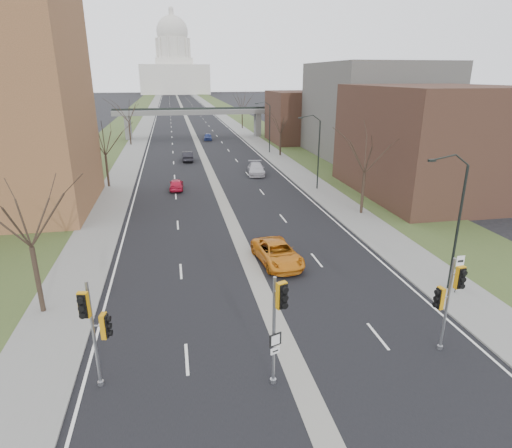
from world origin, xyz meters
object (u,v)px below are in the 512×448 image
object	(u,v)px
car_right_mid	(256,169)
speed_limit_sign	(459,267)
car_right_far	(208,137)
car_left_near	(176,184)
car_right_near	(277,253)
car_left_far	(187,156)
signal_pole_left	(94,322)
signal_pole_median	(278,314)
signal_pole_right	(449,293)

from	to	relation	value
car_right_mid	speed_limit_sign	bearing A→B (deg)	-73.69
car_right_far	car_left_near	bearing A→B (deg)	-95.72
car_left_near	car_right_mid	xyz separation A→B (m)	(11.00, 6.45, 0.12)
car_right_near	car_right_mid	bearing A→B (deg)	75.41
speed_limit_sign	car_left_near	world-z (taller)	speed_limit_sign
car_left_far	signal_pole_left	bearing A→B (deg)	82.69
signal_pole_left	speed_limit_sign	distance (m)	21.14
signal_pole_left	signal_pole_median	distance (m)	7.66
signal_pole_right	car_right_mid	bearing A→B (deg)	86.08
signal_pole_median	car_right_near	size ratio (longest dim) A/B	0.93
signal_pole_right	car_right_near	xyz separation A→B (m)	(-5.42, 11.93, -2.48)
signal_pole_left	signal_pole_right	xyz separation A→B (m)	(16.10, -0.48, -0.08)
car_left_near	car_right_far	bearing A→B (deg)	-97.37
car_left_far	car_right_far	world-z (taller)	car_left_far
car_left_far	car_right_far	xyz separation A→B (m)	(5.26, 22.71, -0.06)
speed_limit_sign	car_right_mid	distance (m)	36.59
signal_pole_right	car_left_near	distance (m)	37.04
speed_limit_sign	car_right_near	distance (m)	12.00
signal_pole_right	car_right_far	distance (m)	75.96
car_left_far	car_right_near	bearing A→B (deg)	95.73
signal_pole_right	speed_limit_sign	distance (m)	6.98
signal_pole_right	signal_pole_left	bearing A→B (deg)	172.62
signal_pole_right	car_right_far	bearing A→B (deg)	88.05
speed_limit_sign	car_right_near	size ratio (longest dim) A/B	0.44
signal_pole_right	car_right_mid	distance (m)	41.40
speed_limit_sign	car_right_far	distance (m)	71.21
car_left_near	car_right_far	size ratio (longest dim) A/B	0.95
car_right_near	car_right_far	distance (m)	63.83
car_right_mid	car_right_far	world-z (taller)	car_right_mid
car_left_near	signal_pole_right	bearing A→B (deg)	112.19
speed_limit_sign	car_right_near	xyz separation A→B (m)	(-9.87, 6.75, -1.06)
signal_pole_right	speed_limit_sign	bearing A→B (deg)	43.68
car_left_near	car_left_far	bearing A→B (deg)	-93.73
signal_pole_left	car_right_far	bearing A→B (deg)	93.58
car_left_near	signal_pole_left	bearing A→B (deg)	86.43
signal_pole_left	car_left_near	size ratio (longest dim) A/B	1.29
signal_pole_left	car_right_mid	size ratio (longest dim) A/B	0.94
speed_limit_sign	signal_pole_left	bearing A→B (deg)	-168.05
signal_pole_median	signal_pole_right	distance (m)	8.63
signal_pole_right	speed_limit_sign	xyz separation A→B (m)	(4.45, 5.18, -1.42)
signal_pole_left	car_right_mid	xyz separation A→B (m)	(14.84, 40.82, -2.56)
signal_pole_right	car_left_far	size ratio (longest dim) A/B	1.07
speed_limit_sign	car_right_near	world-z (taller)	speed_limit_sign
car_right_mid	signal_pole_left	bearing A→B (deg)	-102.66
speed_limit_sign	car_left_far	bearing A→B (deg)	106.06
car_right_mid	car_left_far	bearing A→B (deg)	134.53
car_left_far	car_left_near	bearing A→B (deg)	82.59
signal_pole_median	car_left_far	size ratio (longest dim) A/B	1.13
car_left_near	car_left_far	size ratio (longest dim) A/B	0.85
signal_pole_left	car_left_far	bearing A→B (deg)	95.60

